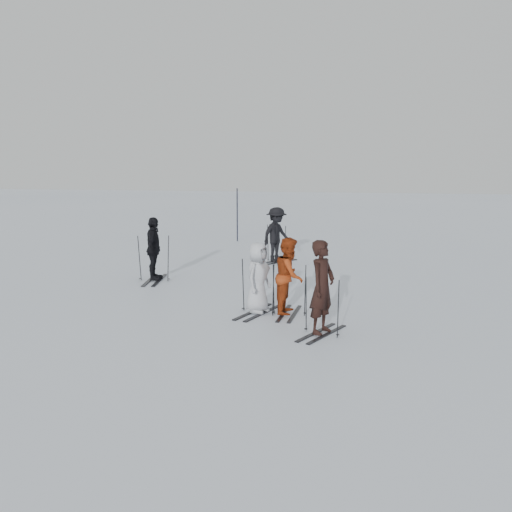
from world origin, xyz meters
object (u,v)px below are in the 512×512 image
Objects in this scene: skier_red at (289,277)px; skier_uphill_far at (276,235)px; skier_grey at (258,279)px; piste_marker at (237,215)px; skier_near_dark at (322,288)px; skier_uphill_left at (154,250)px.

skier_uphill_far is (-1.71, 6.62, 0.08)m from skier_red.
skier_grey is 0.84× the size of skier_uphill_far.
skier_grey is at bearing -140.11° from skier_uphill_far.
skier_red is 1.08× the size of skier_grey.
skier_near_dark is at bearing -67.36° from piste_marker.
piste_marker is at bearing 60.40° from skier_uphill_far.
piste_marker is (-4.51, 11.61, 0.31)m from skier_red.
skier_near_dark reaches higher than skier_grey.
skier_uphill_left reaches higher than skier_red.
skier_red is 6.84m from skier_uphill_far.
skier_uphill_left is (-5.26, 4.02, -0.01)m from skier_near_dark.
piste_marker reaches higher than skier_uphill_far.
piste_marker is (-5.39, 12.93, 0.24)m from skier_near_dark.
skier_grey is at bearing -139.12° from skier_uphill_left.
skier_grey is (-0.68, -0.06, -0.06)m from skier_red.
skier_red is 0.91× the size of skier_uphill_far.
skier_uphill_far is (2.67, 3.92, 0.03)m from skier_uphill_left.
skier_uphill_left is at bearing 67.97° from skier_grey.
skier_red is 0.94× the size of skier_uphill_left.
skier_near_dark reaches higher than skier_uphill_left.
skier_uphill_left is at bearing -89.16° from piste_marker.
skier_red is 12.46m from piste_marker.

